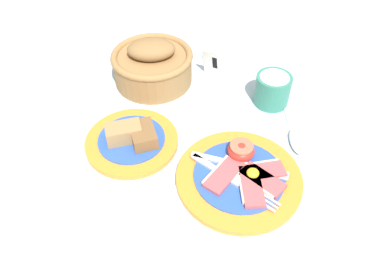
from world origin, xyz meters
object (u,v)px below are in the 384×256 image
object	(u,v)px
bread_basket	(153,64)
sugar_cup	(272,89)
bread_plate	(132,139)
breakfast_plate	(241,175)
teaspoon_by_saucer	(293,132)
number_card	(217,61)

from	to	relation	value
bread_basket	sugar_cup	bearing A→B (deg)	-2.72
bread_plate	breakfast_plate	bearing A→B (deg)	-9.13
bread_plate	teaspoon_by_saucer	bearing A→B (deg)	18.92
number_card	breakfast_plate	bearing A→B (deg)	-61.01
bread_plate	teaspoon_by_saucer	world-z (taller)	bread_plate
breakfast_plate	bread_plate	bearing A→B (deg)	170.87
teaspoon_by_saucer	bread_basket	bearing A→B (deg)	-120.81
bread_plate	sugar_cup	size ratio (longest dim) A/B	2.40
sugar_cup	bread_basket	bearing A→B (deg)	177.28
sugar_cup	number_card	world-z (taller)	number_card
sugar_cup	bread_basket	size ratio (longest dim) A/B	0.41
breakfast_plate	sugar_cup	bearing A→B (deg)	81.88
breakfast_plate	sugar_cup	distance (m)	0.24
bread_basket	teaspoon_by_saucer	size ratio (longest dim) A/B	0.99
breakfast_plate	number_card	world-z (taller)	number_card
number_card	teaspoon_by_saucer	bearing A→B (deg)	-30.27
bread_plate	sugar_cup	bearing A→B (deg)	37.60
breakfast_plate	bread_basket	size ratio (longest dim) A/B	1.22
breakfast_plate	teaspoon_by_saucer	size ratio (longest dim) A/B	1.21
breakfast_plate	sugar_cup	world-z (taller)	sugar_cup
breakfast_plate	number_card	xyz separation A→B (m)	(-0.11, 0.31, 0.03)
breakfast_plate	bread_plate	distance (m)	0.23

